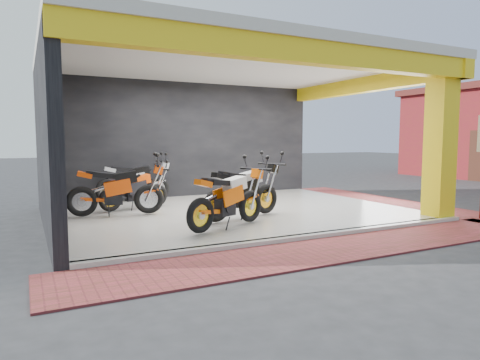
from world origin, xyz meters
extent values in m
plane|color=#2D2D30|center=(0.00, 0.00, 0.00)|extent=(80.00, 80.00, 0.00)
cube|color=beige|center=(0.00, 2.00, 0.05)|extent=(8.00, 6.00, 0.10)
cube|color=beige|center=(0.00, 2.00, 3.60)|extent=(8.40, 6.40, 0.20)
cube|color=black|center=(0.00, 5.10, 1.75)|extent=(8.20, 0.20, 3.50)
cube|color=black|center=(-4.10, 2.00, 1.75)|extent=(0.20, 6.20, 3.50)
cube|color=yellow|center=(3.75, -0.75, 1.75)|extent=(0.50, 0.50, 3.50)
cube|color=yellow|center=(0.00, -1.00, 3.30)|extent=(8.40, 0.30, 0.40)
cube|color=yellow|center=(4.00, 2.00, 3.30)|extent=(0.30, 6.40, 0.40)
cube|color=beige|center=(0.00, -1.02, 0.05)|extent=(8.00, 0.20, 0.10)
cube|color=#9A3238|center=(0.00, -1.80, 0.01)|extent=(9.00, 1.40, 0.03)
cube|color=#9A3238|center=(4.80, 2.00, 0.01)|extent=(1.40, 7.00, 0.03)
cube|color=#3F1E14|center=(12.98, 4.50, 1.10)|extent=(0.06, 1.00, 2.20)
camera|label=1|loc=(-4.48, -7.22, 1.80)|focal=32.00mm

